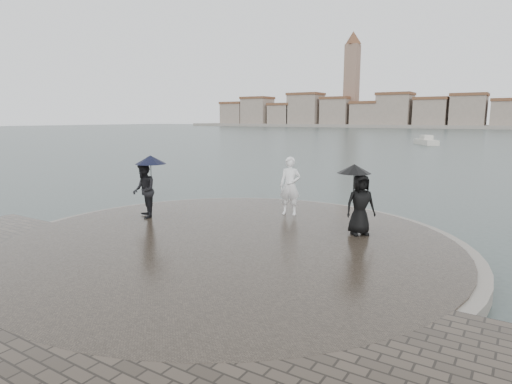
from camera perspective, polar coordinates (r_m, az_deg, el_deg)
The scene contains 7 objects.
ground at distance 9.28m, azimuth -16.56°, elevation -13.20°, with size 400.00×400.00×0.00m, color #2B3835.
kerb_ring at distance 11.66m, azimuth -3.46°, elevation -7.19°, with size 12.50×12.50×0.32m, color gray.
quay_tip at distance 11.65m, azimuth -3.46°, elevation -7.09°, with size 11.90×11.90×0.36m, color #2D261E.
statue at distance 14.32m, azimuth 4.56°, elevation 0.82°, with size 0.71×0.47×1.94m, color white.
visitor_left at distance 14.25m, azimuth -14.54°, elevation 1.04°, with size 1.30×1.13×2.04m.
visitor_right at distance 12.15m, azimuth 13.56°, elevation -0.51°, with size 1.22×1.06×1.95m.
far_skyline at distance 166.73m, azimuth 28.44°, elevation 9.35°, with size 260.00×20.00×37.00m.
Camera 1 is at (6.56, -5.52, 3.56)m, focal length 30.00 mm.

